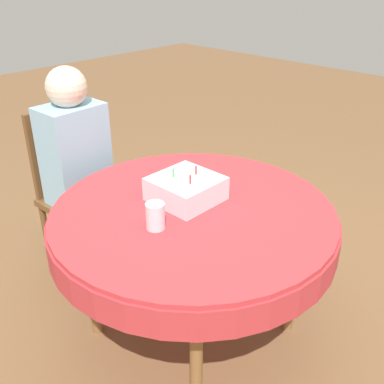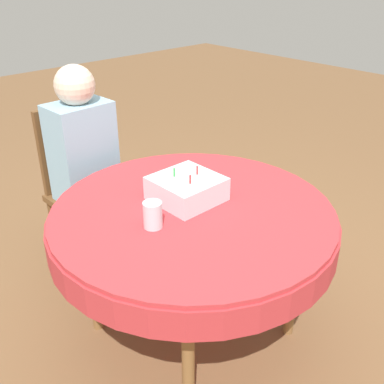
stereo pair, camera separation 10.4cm
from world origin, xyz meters
name	(u,v)px [view 1 (the left image)]	position (x,y,z in m)	size (l,w,h in m)	color
ground_plane	(193,329)	(0.00, 0.00, 0.00)	(12.00, 12.00, 0.00)	brown
dining_table	(193,224)	(0.00, 0.00, 0.62)	(1.25, 1.25, 0.70)	#BC3338
chair	(72,187)	(-0.04, 0.92, 0.50)	(0.39, 0.39, 0.94)	brown
person	(78,156)	(-0.03, 0.83, 0.72)	(0.34, 0.33, 1.19)	beige
birthday_cake	(186,189)	(0.04, 0.08, 0.76)	(0.27, 0.27, 0.15)	silver
drinking_glass	(156,216)	(-0.22, 0.00, 0.76)	(0.08, 0.08, 0.11)	silver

